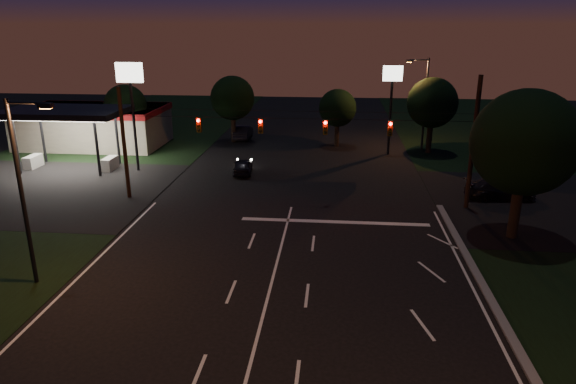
# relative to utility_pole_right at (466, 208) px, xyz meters

# --- Properties ---
(ground) EXTENTS (140.00, 140.00, 0.00)m
(ground) POSITION_rel_utility_pole_right_xyz_m (-12.00, -15.00, 0.00)
(ground) COLOR black
(ground) RESTS_ON ground
(cross_street_left) EXTENTS (20.00, 16.00, 0.02)m
(cross_street_left) POSITION_rel_utility_pole_right_xyz_m (-32.00, 1.00, 0.00)
(cross_street_left) COLOR black
(cross_street_left) RESTS_ON ground
(stop_bar) EXTENTS (12.00, 0.50, 0.01)m
(stop_bar) POSITION_rel_utility_pole_right_xyz_m (-9.00, -3.50, 0.01)
(stop_bar) COLOR silver
(stop_bar) RESTS_ON ground
(utility_pole_right) EXTENTS (0.30, 0.30, 9.00)m
(utility_pole_right) POSITION_rel_utility_pole_right_xyz_m (0.00, 0.00, 0.00)
(utility_pole_right) COLOR black
(utility_pole_right) RESTS_ON ground
(utility_pole_left) EXTENTS (0.28, 0.28, 8.00)m
(utility_pole_left) POSITION_rel_utility_pole_right_xyz_m (-24.00, 0.00, 0.00)
(utility_pole_left) COLOR black
(utility_pole_left) RESTS_ON ground
(signal_span) EXTENTS (24.00, 0.40, 1.56)m
(signal_span) POSITION_rel_utility_pole_right_xyz_m (-12.00, -0.04, 5.50)
(signal_span) COLOR black
(signal_span) RESTS_ON ground
(gas_station) EXTENTS (14.20, 16.10, 5.25)m
(gas_station) POSITION_rel_utility_pole_right_xyz_m (-33.86, 15.39, 2.38)
(gas_station) COLOR gray
(gas_station) RESTS_ON ground
(pole_sign_left_near) EXTENTS (2.20, 0.30, 9.10)m
(pole_sign_left_near) POSITION_rel_utility_pole_right_xyz_m (-26.00, 7.00, 6.98)
(pole_sign_left_near) COLOR black
(pole_sign_left_near) RESTS_ON ground
(pole_sign_right) EXTENTS (1.80, 0.30, 8.40)m
(pole_sign_right) POSITION_rel_utility_pole_right_xyz_m (-4.00, 15.00, 6.24)
(pole_sign_right) COLOR black
(pole_sign_right) RESTS_ON ground
(street_light_left) EXTENTS (2.20, 0.35, 9.00)m
(street_light_left) POSITION_rel_utility_pole_right_xyz_m (-23.24, -13.00, 5.24)
(street_light_left) COLOR black
(street_light_left) RESTS_ON ground
(street_light_right_far) EXTENTS (2.20, 0.35, 9.00)m
(street_light_right_far) POSITION_rel_utility_pole_right_xyz_m (-0.76, 17.00, 5.24)
(street_light_right_far) COLOR black
(street_light_right_far) RESTS_ON ground
(tree_right_near) EXTENTS (6.00, 6.00, 8.76)m
(tree_right_near) POSITION_rel_utility_pole_right_xyz_m (1.53, -4.83, 5.68)
(tree_right_near) COLOR black
(tree_right_near) RESTS_ON ground
(tree_far_a) EXTENTS (4.20, 4.20, 6.42)m
(tree_far_a) POSITION_rel_utility_pole_right_xyz_m (-29.98, 15.12, 4.26)
(tree_far_a) COLOR black
(tree_far_a) RESTS_ON ground
(tree_far_b) EXTENTS (4.60, 4.60, 6.98)m
(tree_far_b) POSITION_rel_utility_pole_right_xyz_m (-19.98, 19.13, 4.61)
(tree_far_b) COLOR black
(tree_far_b) RESTS_ON ground
(tree_far_c) EXTENTS (3.80, 3.80, 5.86)m
(tree_far_c) POSITION_rel_utility_pole_right_xyz_m (-8.98, 18.10, 3.90)
(tree_far_c) COLOR black
(tree_far_c) RESTS_ON ground
(tree_far_d) EXTENTS (4.80, 4.80, 7.30)m
(tree_far_d) POSITION_rel_utility_pole_right_xyz_m (0.02, 16.13, 4.83)
(tree_far_d) COLOR black
(tree_far_d) RESTS_ON ground
(tree_far_e) EXTENTS (4.00, 4.00, 6.18)m
(tree_far_e) POSITION_rel_utility_pole_right_xyz_m (8.02, 14.11, 4.11)
(tree_far_e) COLOR black
(tree_far_e) RESTS_ON ground
(car_oncoming_a) EXTENTS (1.89, 3.91, 1.29)m
(car_oncoming_a) POSITION_rel_utility_pole_right_xyz_m (-16.84, 6.97, 0.64)
(car_oncoming_a) COLOR black
(car_oncoming_a) RESTS_ON ground
(car_oncoming_b) EXTENTS (1.59, 4.47, 1.47)m
(car_oncoming_b) POSITION_rel_utility_pole_right_xyz_m (-19.26, 20.65, 0.73)
(car_oncoming_b) COLOR black
(car_oncoming_b) RESTS_ON ground
(car_cross) EXTENTS (5.06, 2.32, 1.44)m
(car_cross) POSITION_rel_utility_pole_right_xyz_m (2.86, 2.20, 0.72)
(car_cross) COLOR black
(car_cross) RESTS_ON ground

